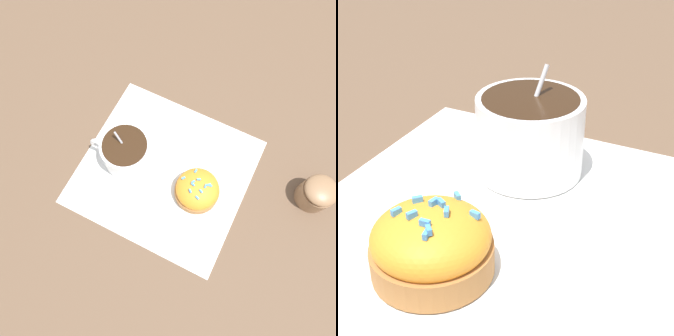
# 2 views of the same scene
# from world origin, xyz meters

# --- Properties ---
(ground_plane) EXTENTS (3.00, 3.00, 0.00)m
(ground_plane) POSITION_xyz_m (0.00, 0.00, 0.00)
(ground_plane) COLOR brown
(paper_napkin) EXTENTS (0.33, 0.30, 0.00)m
(paper_napkin) POSITION_xyz_m (0.00, 0.00, 0.00)
(paper_napkin) COLOR white
(paper_napkin) RESTS_ON ground_plane
(coffee_cup) EXTENTS (0.12, 0.09, 0.09)m
(coffee_cup) POSITION_xyz_m (-0.08, -0.01, 0.04)
(coffee_cup) COLOR white
(coffee_cup) RESTS_ON paper_napkin
(frosted_pastry) EXTENTS (0.08, 0.08, 0.05)m
(frosted_pastry) POSITION_xyz_m (0.07, -0.01, 0.02)
(frosted_pastry) COLOR #B2753D
(frosted_pastry) RESTS_ON paper_napkin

